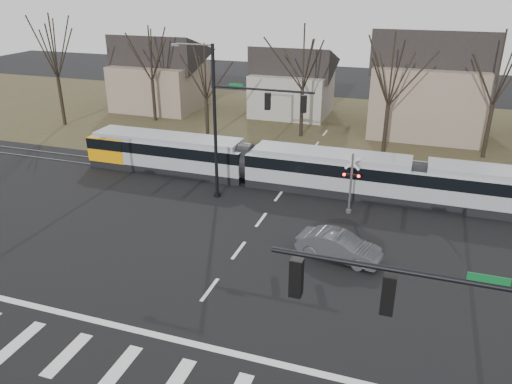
% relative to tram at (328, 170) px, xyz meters
% --- Properties ---
extents(ground, '(140.00, 140.00, 0.00)m').
position_rel_tram_xyz_m(ground, '(-2.94, -16.00, -1.55)').
color(ground, black).
extents(grass_verge, '(140.00, 28.00, 0.01)m').
position_rel_tram_xyz_m(grass_verge, '(-2.94, 16.00, -1.55)').
color(grass_verge, '#38331E').
rests_on(grass_verge, ground).
extents(crosswalk, '(27.00, 2.60, 0.01)m').
position_rel_tram_xyz_m(crosswalk, '(-2.94, -20.00, -1.54)').
color(crosswalk, silver).
rests_on(crosswalk, ground).
extents(stop_line, '(28.00, 0.35, 0.01)m').
position_rel_tram_xyz_m(stop_line, '(-2.94, -17.80, -1.54)').
color(stop_line, silver).
rests_on(stop_line, ground).
extents(lane_dashes, '(0.18, 30.00, 0.01)m').
position_rel_tram_xyz_m(lane_dashes, '(-2.94, -0.00, -1.54)').
color(lane_dashes, silver).
rests_on(lane_dashes, ground).
extents(rail_pair, '(90.00, 1.52, 0.06)m').
position_rel_tram_xyz_m(rail_pair, '(-2.94, -0.20, -1.52)').
color(rail_pair, '#59595E').
rests_on(rail_pair, ground).
extents(tram, '(37.53, 2.79, 2.84)m').
position_rel_tram_xyz_m(tram, '(0.00, 0.00, 0.00)').
color(tram, gray).
rests_on(tram, ground).
extents(sedan, '(3.19, 5.06, 1.48)m').
position_rel_tram_xyz_m(sedan, '(2.44, -9.08, -0.81)').
color(sedan, '#3F4045').
rests_on(sedan, ground).
extents(signal_pole_near_right, '(6.72, 0.44, 8.00)m').
position_rel_tram_xyz_m(signal_pole_near_right, '(7.18, -22.00, 3.62)').
color(signal_pole_near_right, black).
rests_on(signal_pole_near_right, ground).
extents(signal_pole_far, '(9.28, 0.44, 10.20)m').
position_rel_tram_xyz_m(signal_pole_far, '(-5.34, -3.50, 4.15)').
color(signal_pole_far, black).
rests_on(signal_pole_far, ground).
extents(rail_crossing_signal, '(1.08, 0.36, 4.00)m').
position_rel_tram_xyz_m(rail_crossing_signal, '(2.06, -3.21, 0.34)').
color(rail_crossing_signal, '#59595B').
rests_on(rail_crossing_signal, ground).
extents(tree_row, '(59.20, 7.20, 10.00)m').
position_rel_tram_xyz_m(tree_row, '(-0.94, 10.00, 3.45)').
color(tree_row, black).
rests_on(tree_row, ground).
extents(house_a, '(9.72, 8.64, 8.60)m').
position_rel_tram_xyz_m(house_a, '(-22.94, 18.00, 2.91)').
color(house_a, '#7F6D5C').
rests_on(house_a, ground).
extents(house_b, '(8.64, 7.56, 7.65)m').
position_rel_tram_xyz_m(house_b, '(-7.94, 20.00, 2.42)').
color(house_b, gray).
rests_on(house_b, ground).
extents(house_c, '(10.80, 8.64, 10.10)m').
position_rel_tram_xyz_m(house_c, '(6.06, 17.00, 3.68)').
color(house_c, '#7F6D5C').
rests_on(house_c, ground).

